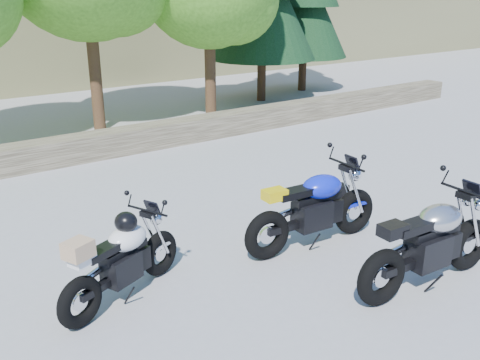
% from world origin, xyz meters
% --- Properties ---
extents(ground, '(90.00, 90.00, 0.00)m').
position_xyz_m(ground, '(0.00, 0.00, 0.00)').
color(ground, gray).
rests_on(ground, ground).
extents(stone_wall, '(22.00, 0.55, 0.50)m').
position_xyz_m(stone_wall, '(0.00, 5.50, 0.25)').
color(stone_wall, '#433B2C').
rests_on(stone_wall, ground).
extents(silver_bike, '(2.11, 0.67, 1.06)m').
position_xyz_m(silver_bike, '(1.06, -1.45, 0.52)').
color(silver_bike, black).
rests_on(silver_bike, ground).
extents(white_bike, '(1.69, 0.83, 0.98)m').
position_xyz_m(white_bike, '(-1.86, 0.32, 0.48)').
color(white_bike, black).
rests_on(white_bike, ground).
extents(blue_bike, '(2.09, 0.66, 1.05)m').
position_xyz_m(blue_bike, '(0.71, 0.07, 0.51)').
color(blue_bike, black).
rests_on(blue_bike, ground).
extents(backpack, '(0.26, 0.23, 0.34)m').
position_xyz_m(backpack, '(2.00, 0.84, 0.16)').
color(backpack, black).
rests_on(backpack, ground).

